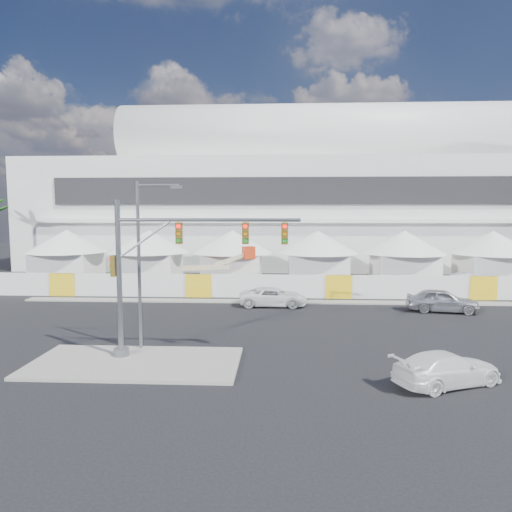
{
  "coord_description": "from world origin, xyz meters",
  "views": [
    {
      "loc": [
        0.9,
        -24.12,
        7.36
      ],
      "look_at": [
        -0.81,
        10.0,
        4.03
      ],
      "focal_mm": 32.0,
      "sensor_mm": 36.0,
      "label": 1
    }
  ],
  "objects_px": {
    "lot_car_a": "(470,281)",
    "pickup_near": "(447,369)",
    "sedan_silver": "(442,300)",
    "traffic_mast": "(156,272)",
    "boom_lift": "(199,281)",
    "streetlight_median": "(143,254)",
    "pickup_curb": "(273,297)"
  },
  "relations": [
    {
      "from": "lot_car_a",
      "to": "traffic_mast",
      "type": "distance_m",
      "value": 32.8
    },
    {
      "from": "pickup_near",
      "to": "lot_car_a",
      "type": "relative_size",
      "value": 1.06
    },
    {
      "from": "lot_car_a",
      "to": "streetlight_median",
      "type": "relative_size",
      "value": 0.52
    },
    {
      "from": "sedan_silver",
      "to": "boom_lift",
      "type": "xyz_separation_m",
      "value": [
        -19.21,
        6.82,
        0.25
      ]
    },
    {
      "from": "pickup_near",
      "to": "boom_lift",
      "type": "relative_size",
      "value": 0.58
    },
    {
      "from": "pickup_curb",
      "to": "traffic_mast",
      "type": "bearing_deg",
      "value": 157.27
    },
    {
      "from": "boom_lift",
      "to": "traffic_mast",
      "type": "bearing_deg",
      "value": -106.5
    },
    {
      "from": "sedan_silver",
      "to": "streetlight_median",
      "type": "height_order",
      "value": "streetlight_median"
    },
    {
      "from": "pickup_curb",
      "to": "pickup_near",
      "type": "height_order",
      "value": "pickup_curb"
    },
    {
      "from": "traffic_mast",
      "to": "boom_lift",
      "type": "xyz_separation_m",
      "value": [
        -1.18,
        18.55,
        -3.31
      ]
    },
    {
      "from": "lot_car_a",
      "to": "streetlight_median",
      "type": "height_order",
      "value": "streetlight_median"
    },
    {
      "from": "sedan_silver",
      "to": "traffic_mast",
      "type": "distance_m",
      "value": 21.81
    },
    {
      "from": "lot_car_a",
      "to": "sedan_silver",
      "type": "bearing_deg",
      "value": 159.21
    },
    {
      "from": "pickup_curb",
      "to": "boom_lift",
      "type": "height_order",
      "value": "boom_lift"
    },
    {
      "from": "pickup_near",
      "to": "sedan_silver",
      "type": "bearing_deg",
      "value": -42.02
    },
    {
      "from": "lot_car_a",
      "to": "boom_lift",
      "type": "relative_size",
      "value": 0.55
    },
    {
      "from": "pickup_near",
      "to": "lot_car_a",
      "type": "height_order",
      "value": "lot_car_a"
    },
    {
      "from": "sedan_silver",
      "to": "traffic_mast",
      "type": "xyz_separation_m",
      "value": [
        -18.04,
        -11.73,
        3.55
      ]
    },
    {
      "from": "sedan_silver",
      "to": "traffic_mast",
      "type": "bearing_deg",
      "value": 132.2
    },
    {
      "from": "boom_lift",
      "to": "streetlight_median",
      "type": "bearing_deg",
      "value": -109.72
    },
    {
      "from": "lot_car_a",
      "to": "pickup_curb",
      "type": "bearing_deg",
      "value": 125.46
    },
    {
      "from": "pickup_curb",
      "to": "pickup_near",
      "type": "relative_size",
      "value": 1.08
    },
    {
      "from": "sedan_silver",
      "to": "pickup_curb",
      "type": "height_order",
      "value": "sedan_silver"
    },
    {
      "from": "traffic_mast",
      "to": "boom_lift",
      "type": "bearing_deg",
      "value": 93.63
    },
    {
      "from": "traffic_mast",
      "to": "streetlight_median",
      "type": "relative_size",
      "value": 1.06
    },
    {
      "from": "pickup_near",
      "to": "boom_lift",
      "type": "distance_m",
      "value": 25.68
    },
    {
      "from": "sedan_silver",
      "to": "lot_car_a",
      "type": "distance_m",
      "value": 11.83
    },
    {
      "from": "lot_car_a",
      "to": "pickup_near",
      "type": "bearing_deg",
      "value": 166.42
    },
    {
      "from": "sedan_silver",
      "to": "boom_lift",
      "type": "distance_m",
      "value": 20.39
    },
    {
      "from": "lot_car_a",
      "to": "streetlight_median",
      "type": "xyz_separation_m",
      "value": [
        -25.24,
        -20.47,
        4.42
      ]
    },
    {
      "from": "traffic_mast",
      "to": "streetlight_median",
      "type": "xyz_separation_m",
      "value": [
        -1.05,
        1.38,
        0.77
      ]
    },
    {
      "from": "lot_car_a",
      "to": "boom_lift",
      "type": "bearing_deg",
      "value": 107.94
    }
  ]
}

